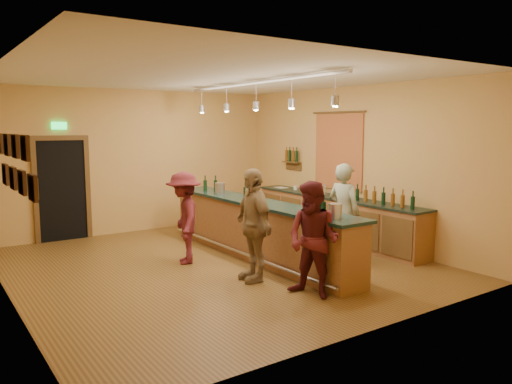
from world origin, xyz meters
TOP-DOWN VIEW (x-y plane):
  - floor at (0.00, 0.00)m, footprint 7.00×7.00m
  - ceiling at (0.00, 0.00)m, footprint 6.50×7.00m
  - wall_back at (0.00, 3.50)m, footprint 6.50×0.02m
  - wall_front at (0.00, -3.50)m, footprint 6.50×0.02m
  - wall_left at (-3.25, 0.00)m, footprint 0.02×7.00m
  - wall_right at (3.25, 0.00)m, footprint 0.02×7.00m
  - doorway at (-1.70, 3.47)m, footprint 1.15×0.09m
  - tapestry at (3.23, 0.40)m, footprint 0.03×1.40m
  - bottle_shelf at (3.17, 1.90)m, footprint 0.17×0.55m
  - picture_grid at (-3.21, -0.75)m, footprint 0.06×2.20m
  - back_counter at (2.97, 0.18)m, footprint 0.60×4.55m
  - tasting_bar at (0.83, -0.00)m, footprint 0.73×5.10m
  - pendant_track at (0.84, -0.00)m, footprint 0.11×4.60m
  - bartender at (1.92, -1.13)m, footprint 0.51×0.70m
  - customer_a at (0.29, -2.20)m, footprint 0.84×0.95m
  - customer_b at (0.03, -1.09)m, footprint 0.56×1.08m
  - customer_c at (-0.40, 0.42)m, footprint 0.93×1.18m
  - bar_stool at (2.24, 1.73)m, footprint 0.32×0.32m

SIDE VIEW (x-z plane):
  - floor at x=0.00m, z-range 0.00..0.00m
  - back_counter at x=2.97m, z-range -0.15..1.12m
  - bar_stool at x=2.24m, z-range 0.18..0.83m
  - tasting_bar at x=0.83m, z-range -0.08..1.30m
  - customer_c at x=-0.40m, z-range 0.00..1.61m
  - customer_a at x=0.29m, z-range 0.00..1.63m
  - customer_b at x=0.03m, z-range 0.00..1.75m
  - bartender at x=1.92m, z-range 0.00..1.75m
  - doorway at x=-1.70m, z-range -0.11..2.36m
  - wall_back at x=0.00m, z-range 0.00..3.20m
  - wall_front at x=0.00m, z-range 0.00..3.20m
  - wall_left at x=-3.25m, z-range 0.00..3.20m
  - wall_right at x=3.25m, z-range 0.00..3.20m
  - bottle_shelf at x=3.17m, z-range 1.39..1.94m
  - tapestry at x=3.23m, z-range 1.05..2.65m
  - picture_grid at x=-3.21m, z-range 1.60..2.30m
  - pendant_track at x=0.84m, z-range 2.73..3.24m
  - ceiling at x=0.00m, z-range 3.19..3.21m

